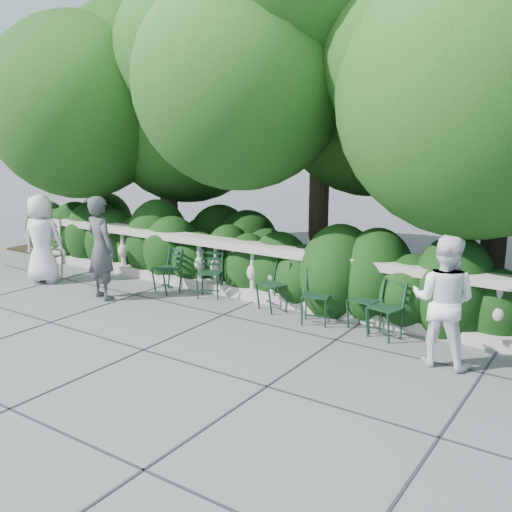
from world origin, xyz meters
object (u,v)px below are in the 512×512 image
Objects in this scene: person_woman_grey at (101,248)px; chair_d at (378,340)px; chair_f at (358,331)px; person_businessman at (42,239)px; chair_weathered at (46,280)px; chair_e at (313,326)px; chair_a at (161,294)px; chair_c at (265,312)px; chair_b at (208,299)px; person_casual_man at (443,301)px.

chair_d is at bearing -159.25° from person_woman_grey.
chair_f is 4.62m from person_woman_grey.
chair_d is at bearing 167.42° from person_businessman.
chair_d is at bearing -15.52° from chair_weathered.
chair_d and chair_e have the same top height.
chair_a is 2.15m from chair_c.
chair_d is 6.74m from chair_weathered.
person_businessman reaches higher than chair_f.
chair_weathered is (-6.33, -0.79, 0.00)m from chair_f.
chair_f is (-0.38, 0.19, 0.00)m from chair_d.
chair_b is at bearing 175.91° from person_businessman.
chair_d is 0.43m from chair_f.
chair_d is 1.03m from chair_e.
chair_d is 1.32m from person_casual_man.
chair_a is 1.00× the size of chair_weathered.
chair_a and chair_f have the same top height.
chair_b is at bearing -7.94° from chair_weathered.
chair_weathered is (-3.47, -0.78, 0.00)m from chair_b.
chair_f is 6.38m from chair_weathered.
chair_a is 0.46× the size of person_woman_grey.
chair_e is 0.49× the size of person_businessman.
chair_weathered is at bearing -163.71° from chair_f.
chair_c is (2.14, 0.19, 0.00)m from chair_a.
chair_b and chair_e have the same top height.
person_businessman reaches higher than chair_a.
person_woman_grey is 1.09× the size of person_casual_man.
chair_c is at bearing -11.24° from person_casual_man.
chair_d is at bearing -21.01° from person_casual_man.
chair_b is 2.06m from person_woman_grey.
chair_d is at bearing 13.15° from chair_a.
chair_d and chair_f have the same top height.
chair_f is 0.50× the size of person_casual_man.
chair_d is 6.69m from person_businessman.
person_casual_man reaches higher than chair_f.
chair_c is at bearing -149.54° from person_woman_grey.
person_casual_man reaches higher than chair_weathered.
chair_c and chair_f have the same top height.
person_businessman is 1.79m from person_woman_grey.
chair_e is at bearing -14.74° from chair_weathered.
chair_b is 1.00× the size of chair_d.
chair_e is (1.00, -0.18, 0.00)m from chair_c.
person_casual_man is (5.77, 0.45, -0.07)m from person_woman_grey.
chair_c is at bearing 151.83° from chair_e.
person_woman_grey is (-2.78, -0.96, 0.91)m from chair_c.
chair_d is at bearing -17.00° from chair_f.
person_businessman is at bearing 8.04° from person_woman_grey.
chair_f is at bearing 169.49° from person_businessman.
chair_e is 1.00× the size of chair_f.
chair_c is (1.21, -0.01, 0.00)m from chair_b.
person_businessman is (0.11, -0.08, 0.86)m from chair_weathered.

